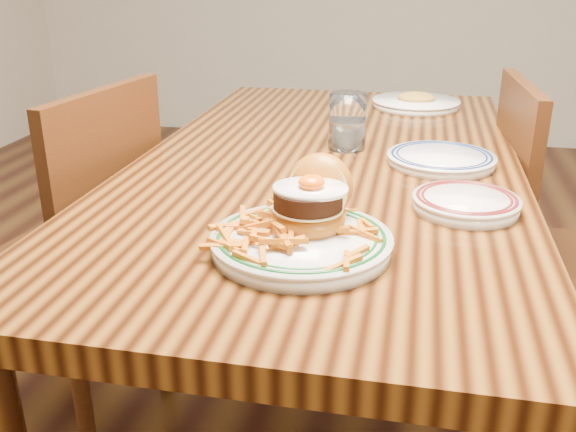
% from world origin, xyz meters
% --- Properties ---
extents(floor, '(6.00, 6.00, 0.00)m').
position_xyz_m(floor, '(0.00, 0.00, 0.00)').
color(floor, black).
rests_on(floor, ground).
extents(table, '(0.85, 1.60, 0.75)m').
position_xyz_m(table, '(0.00, 0.00, 0.66)').
color(table, black).
rests_on(table, floor).
extents(chair_left, '(0.48, 0.48, 0.91)m').
position_xyz_m(chair_left, '(-0.60, -0.09, 0.49)').
color(chair_left, '#3D1B0C').
rests_on(chair_left, floor).
extents(chair_right, '(0.45, 0.45, 0.90)m').
position_xyz_m(chair_right, '(0.55, 0.22, 0.48)').
color(chair_right, '#3D1B0C').
rests_on(chair_right, floor).
extents(main_plate, '(0.28, 0.30, 0.14)m').
position_xyz_m(main_plate, '(0.03, -0.48, 0.79)').
color(main_plate, white).
rests_on(main_plate, table).
extents(side_plate, '(0.19, 0.19, 0.03)m').
position_xyz_m(side_plate, '(0.29, -0.26, 0.77)').
color(side_plate, white).
rests_on(side_plate, table).
extents(rear_plate, '(0.24, 0.24, 0.03)m').
position_xyz_m(rear_plate, '(0.25, 0.01, 0.76)').
color(rear_plate, white).
rests_on(rear_plate, table).
extents(water_glass, '(0.09, 0.09, 0.13)m').
position_xyz_m(water_glass, '(0.03, 0.10, 0.81)').
color(water_glass, white).
rests_on(water_glass, table).
extents(far_plate, '(0.26, 0.26, 0.05)m').
position_xyz_m(far_plate, '(0.18, 0.58, 0.77)').
color(far_plate, white).
rests_on(far_plate, table).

